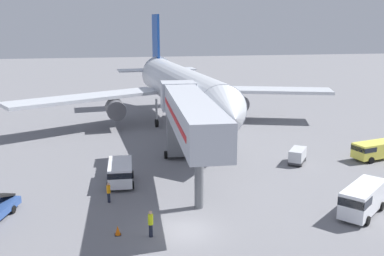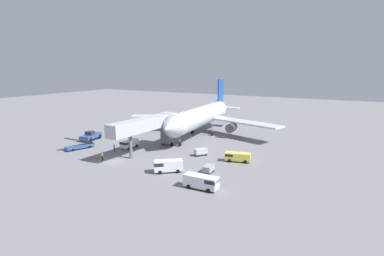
% 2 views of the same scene
% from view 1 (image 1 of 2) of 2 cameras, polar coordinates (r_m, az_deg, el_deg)
% --- Properties ---
extents(ground_plane, '(300.00, 300.00, 0.00)m').
position_cam_1_polar(ground_plane, '(31.25, -0.77, -13.00)').
color(ground_plane, slate).
extents(airplane_at_gate, '(44.89, 41.13, 15.00)m').
position_cam_1_polar(airplane_at_gate, '(59.23, -1.63, 5.26)').
color(airplane_at_gate, silver).
rests_on(airplane_at_gate, ground).
extents(jet_bridge, '(3.93, 20.40, 7.92)m').
position_cam_1_polar(jet_bridge, '(38.55, -0.50, 1.70)').
color(jet_bridge, '#B2B7C1').
rests_on(jet_bridge, ground).
extents(service_van_outer_right, '(5.15, 4.77, 2.24)m').
position_cam_1_polar(service_van_outer_right, '(35.28, 21.01, -8.48)').
color(service_van_outer_right, white).
rests_on(service_van_outer_right, ground).
extents(service_van_mid_right, '(2.44, 4.49, 1.94)m').
position_cam_1_polar(service_van_mid_right, '(39.43, -9.19, -5.63)').
color(service_van_mid_right, white).
rests_on(service_van_mid_right, ground).
extents(service_van_near_center, '(5.36, 3.09, 1.82)m').
position_cam_1_polar(service_van_near_center, '(49.60, 22.41, -2.56)').
color(service_van_near_center, '#E5DB4C').
rests_on(service_van_near_center, ground).
extents(baggage_cart_rear_right, '(2.63, 2.99, 1.49)m').
position_cam_1_polar(baggage_cart_rear_right, '(45.92, 13.39, -3.43)').
color(baggage_cart_rear_right, '#38383D').
rests_on(baggage_cart_rear_right, ground).
extents(ground_crew_worker_foreground, '(0.40, 0.40, 1.64)m').
position_cam_1_polar(ground_crew_worker_foreground, '(35.92, -10.65, -8.07)').
color(ground_crew_worker_foreground, '#1E2333').
rests_on(ground_crew_worker_foreground, ground).
extents(ground_crew_worker_midground, '(0.48, 0.48, 1.85)m').
position_cam_1_polar(ground_crew_worker_midground, '(30.12, -5.33, -12.05)').
color(ground_crew_worker_midground, '#1E2333').
rests_on(ground_crew_worker_midground, ground).
extents(safety_cone_alpha, '(0.44, 0.44, 0.67)m').
position_cam_1_polar(safety_cone_alpha, '(30.91, -9.51, -12.83)').
color(safety_cone_alpha, black).
rests_on(safety_cone_alpha, ground).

